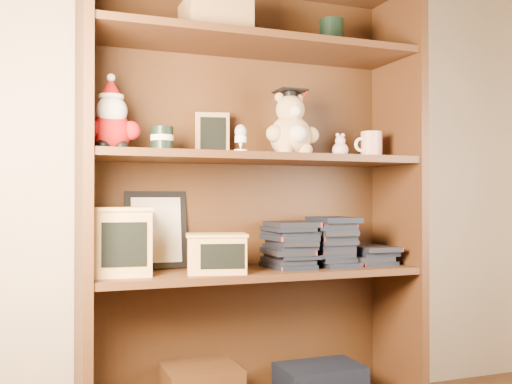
# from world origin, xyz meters

# --- Properties ---
(bookcase) EXTENTS (1.20, 0.35, 1.60)m
(bookcase) POSITION_xyz_m (0.02, 1.36, 0.78)
(bookcase) COLOR #472814
(bookcase) RESTS_ON ground
(shelf_lower) EXTENTS (1.14, 0.33, 0.02)m
(shelf_lower) POSITION_xyz_m (0.03, 1.30, 0.54)
(shelf_lower) COLOR #472814
(shelf_lower) RESTS_ON ground
(shelf_upper) EXTENTS (1.14, 0.33, 0.02)m
(shelf_upper) POSITION_xyz_m (0.03, 1.30, 0.94)
(shelf_upper) COLOR #472814
(shelf_upper) RESTS_ON ground
(santa_plush) EXTENTS (0.18, 0.13, 0.26)m
(santa_plush) POSITION_xyz_m (-0.47, 1.30, 1.04)
(santa_plush) COLOR #A50F0F
(santa_plush) RESTS_ON shelf_upper
(teachers_tin) EXTENTS (0.08, 0.08, 0.08)m
(teachers_tin) POSITION_xyz_m (-0.31, 1.30, 0.99)
(teachers_tin) COLOR black
(teachers_tin) RESTS_ON shelf_upper
(chalkboard_plaque) EXTENTS (0.12, 0.08, 0.16)m
(chalkboard_plaque) POSITION_xyz_m (-0.10, 1.42, 1.03)
(chalkboard_plaque) COLOR #9E7547
(chalkboard_plaque) RESTS_ON shelf_upper
(egg_cup) EXTENTS (0.05, 0.05, 0.10)m
(egg_cup) POSITION_xyz_m (-0.06, 1.23, 1.00)
(egg_cup) COLOR white
(egg_cup) RESTS_ON shelf_upper
(grad_teddy_bear) EXTENTS (0.20, 0.17, 0.24)m
(grad_teddy_bear) POSITION_xyz_m (0.16, 1.30, 1.04)
(grad_teddy_bear) COLOR tan
(grad_teddy_bear) RESTS_ON shelf_upper
(pink_figurine) EXTENTS (0.06, 0.06, 0.09)m
(pink_figurine) POSITION_xyz_m (0.36, 1.30, 0.99)
(pink_figurine) COLOR beige
(pink_figurine) RESTS_ON shelf_upper
(teacher_mug) EXTENTS (0.11, 0.08, 0.10)m
(teacher_mug) POSITION_xyz_m (0.49, 1.30, 1.00)
(teacher_mug) COLOR silver
(teacher_mug) RESTS_ON shelf_upper
(certificate_frame) EXTENTS (0.22, 0.06, 0.27)m
(certificate_frame) POSITION_xyz_m (-0.30, 1.44, 0.69)
(certificate_frame) COLOR black
(certificate_frame) RESTS_ON shelf_lower
(treats_box) EXTENTS (0.22, 0.22, 0.22)m
(treats_box) POSITION_xyz_m (-0.45, 1.30, 0.66)
(treats_box) COLOR tan
(treats_box) RESTS_ON shelf_lower
(pencils_box) EXTENTS (0.23, 0.18, 0.13)m
(pencils_box) POSITION_xyz_m (-0.14, 1.24, 0.62)
(pencils_box) COLOR tan
(pencils_box) RESTS_ON shelf_lower
(book_stack_left) EXTENTS (0.14, 0.20, 0.16)m
(book_stack_left) POSITION_xyz_m (0.15, 1.30, 0.63)
(book_stack_left) COLOR black
(book_stack_left) RESTS_ON shelf_lower
(book_stack_mid) EXTENTS (0.14, 0.20, 0.18)m
(book_stack_mid) POSITION_xyz_m (0.32, 1.30, 0.64)
(book_stack_mid) COLOR black
(book_stack_mid) RESTS_ON shelf_lower
(book_stack_right) EXTENTS (0.14, 0.20, 0.06)m
(book_stack_right) POSITION_xyz_m (0.48, 1.30, 0.58)
(book_stack_right) COLOR black
(book_stack_right) RESTS_ON shelf_lower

